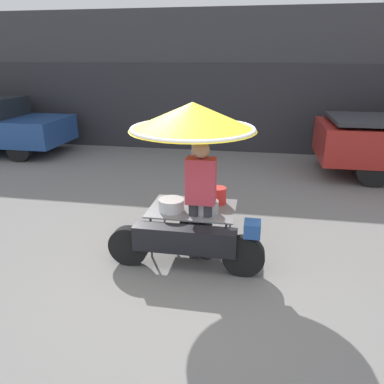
# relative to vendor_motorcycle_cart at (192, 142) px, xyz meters

# --- Properties ---
(ground_plane) EXTENTS (36.00, 36.00, 0.00)m
(ground_plane) POSITION_rel_vendor_motorcycle_cart_xyz_m (0.03, -0.58, -1.56)
(ground_plane) COLOR slate
(shopfront_building) EXTENTS (28.00, 2.06, 3.80)m
(shopfront_building) POSITION_rel_vendor_motorcycle_cart_xyz_m (0.03, 6.99, 0.33)
(shopfront_building) COLOR #38383D
(shopfront_building) RESTS_ON ground
(vendor_motorcycle_cart) EXTENTS (2.02, 1.65, 2.06)m
(vendor_motorcycle_cart) POSITION_rel_vendor_motorcycle_cart_xyz_m (0.00, 0.00, 0.00)
(vendor_motorcycle_cart) COLOR black
(vendor_motorcycle_cart) RESTS_ON ground
(vendor_person) EXTENTS (0.38, 0.22, 1.62)m
(vendor_person) POSITION_rel_vendor_motorcycle_cart_xyz_m (0.14, -0.17, -0.65)
(vendor_person) COLOR #2D2D33
(vendor_person) RESTS_ON ground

